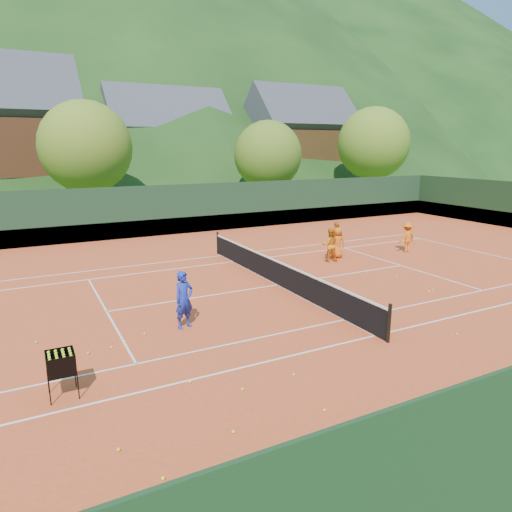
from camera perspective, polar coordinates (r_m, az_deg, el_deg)
name	(u,v)px	position (r m, az deg, el deg)	size (l,w,h in m)	color
ground	(278,285)	(17.67, 2.75, -3.68)	(400.00, 400.00, 0.00)	#2C5219
clay_court	(278,285)	(17.66, 2.75, -3.65)	(40.00, 24.00, 0.02)	#C84420
mountain_far_right	(287,34)	(196.41, 3.84, 25.90)	(260.00, 260.00, 95.00)	black
coach	(184,300)	(13.50, -9.00, -5.41)	(0.62, 0.41, 1.71)	#192CA6
student_a	(330,245)	(21.32, 9.21, 1.40)	(0.76, 0.60, 1.57)	orange
student_b	(337,238)	(22.85, 10.05, 2.23)	(0.95, 0.39, 1.62)	#CD6A12
student_c	(337,243)	(22.08, 10.11, 1.64)	(0.72, 0.47, 1.47)	orange
student_d	(407,237)	(24.19, 18.34, 2.25)	(0.98, 0.57, 1.52)	orange
tennis_ball_0	(36,342)	(13.93, -25.76, -9.66)	(0.07, 0.07, 0.07)	yellow
tennis_ball_1	(397,276)	(19.52, 17.16, -2.44)	(0.07, 0.07, 0.07)	yellow
tennis_ball_2	(242,389)	(10.38, -1.72, -16.31)	(0.07, 0.07, 0.07)	yellow
tennis_ball_3	(119,450)	(8.99, -16.80, -22.16)	(0.07, 0.07, 0.07)	yellow
tennis_ball_4	(125,342)	(13.09, -16.08, -10.27)	(0.07, 0.07, 0.07)	yellow
tennis_ball_5	(433,290)	(18.15, 21.23, -3.96)	(0.07, 0.07, 0.07)	yellow
tennis_ball_6	(233,432)	(9.09, -2.83, -21.09)	(0.07, 0.07, 0.07)	yellow
tennis_ball_7	(190,382)	(10.76, -8.24, -15.31)	(0.07, 0.07, 0.07)	yellow
tennis_ball_8	(422,418)	(9.98, 20.04, -18.52)	(0.07, 0.07, 0.07)	yellow
tennis_ball_11	(111,347)	(12.86, -17.62, -10.82)	(0.07, 0.07, 0.07)	yellow
tennis_ball_12	(163,478)	(8.24, -11.53, -25.58)	(0.07, 0.07, 0.07)	yellow
tennis_ball_13	(302,459)	(8.50, 5.78, -23.95)	(0.07, 0.07, 0.07)	yellow
tennis_ball_14	(457,334)	(14.26, 23.83, -8.92)	(0.07, 0.07, 0.07)	yellow
tennis_ball_15	(144,334)	(13.47, -13.77, -9.42)	(0.07, 0.07, 0.07)	yellow
tennis_ball_16	(500,390)	(11.63, 28.21, -14.57)	(0.07, 0.07, 0.07)	yellow
tennis_ball_17	(325,410)	(9.78, 8.57, -18.52)	(0.07, 0.07, 0.07)	yellow
tennis_ball_18	(293,375)	(10.99, 4.70, -14.55)	(0.07, 0.07, 0.07)	yellow
tennis_ball_20	(426,403)	(10.52, 20.49, -16.81)	(0.07, 0.07, 0.07)	yellow
tennis_ball_21	(353,296)	(16.63, 11.99, -4.88)	(0.07, 0.07, 0.07)	yellow
tennis_ball_22	(429,291)	(17.93, 20.82, -4.14)	(0.07, 0.07, 0.07)	yellow
tennis_ball_23	(88,353)	(12.73, -20.25, -11.29)	(0.07, 0.07, 0.07)	yellow
tennis_ball_24	(159,507)	(7.79, -12.07, -28.29)	(0.07, 0.07, 0.07)	yellow
tennis_ball_25	(496,379)	(12.08, 27.83, -13.46)	(0.07, 0.07, 0.07)	yellow
court_lines	(278,285)	(17.66, 2.75, -3.61)	(23.83, 11.03, 0.00)	white
tennis_net	(278,272)	(17.52, 2.77, -2.05)	(0.10, 12.07, 1.10)	black
perimeter_fence	(278,253)	(17.33, 2.80, 0.33)	(40.40, 24.24, 3.00)	#15301D
ball_hopper	(61,364)	(10.68, -23.22, -12.28)	(0.57, 0.57, 1.00)	black
chalet_mid	(167,149)	(50.70, -11.03, 13.00)	(12.65, 8.82, 11.45)	beige
chalet_right	(299,146)	(52.91, 5.38, 13.49)	(11.50, 8.82, 11.91)	beige
tree_b	(86,147)	(34.87, -20.47, 12.64)	(6.40, 6.40, 8.40)	#432A1A
tree_c	(268,155)	(38.35, 1.52, 12.49)	(5.60, 5.60, 7.35)	#3E2918
tree_d	(373,143)	(46.11, 14.45, 13.47)	(6.80, 6.80, 8.93)	#3C2818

